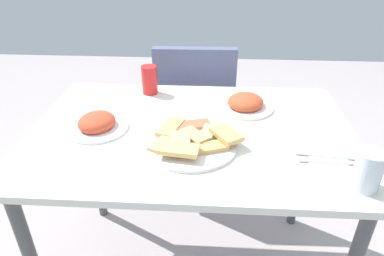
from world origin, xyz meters
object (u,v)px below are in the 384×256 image
(dining_table, at_px, (192,150))
(pide_platter, at_px, (191,141))
(salad_plate_greens, at_px, (97,124))
(paper_napkin, at_px, (329,159))
(spoon, at_px, (327,155))
(fork, at_px, (331,162))
(drinking_glass, at_px, (368,171))
(dining_chair, at_px, (195,112))
(salad_plate_rice, at_px, (245,103))
(soda_can, at_px, (150,80))

(dining_table, distance_m, pide_platter, 0.14)
(dining_table, xyz_separation_m, salad_plate_greens, (-0.34, -0.02, 0.11))
(paper_napkin, bearing_deg, spoon, 90.00)
(paper_napkin, xyz_separation_m, fork, (0.00, -0.02, 0.00))
(pide_platter, height_order, drinking_glass, drinking_glass)
(dining_chair, distance_m, paper_napkin, 0.94)
(salad_plate_greens, relative_size, fork, 1.15)
(pide_platter, distance_m, salad_plate_rice, 0.35)
(dining_chair, distance_m, salad_plate_rice, 0.55)
(pide_platter, height_order, salad_plate_rice, salad_plate_rice)
(drinking_glass, bearing_deg, fork, 117.80)
(dining_table, distance_m, dining_chair, 0.64)
(soda_can, relative_size, spoon, 0.63)
(soda_can, xyz_separation_m, drinking_glass, (0.70, -0.59, -0.00))
(dining_chair, height_order, salad_plate_greens, dining_chair)
(dining_table, height_order, paper_napkin, paper_napkin)
(drinking_glass, bearing_deg, paper_napkin, 114.39)
(dining_table, distance_m, spoon, 0.47)
(drinking_glass, xyz_separation_m, fork, (-0.06, 0.11, -0.05))
(dining_table, xyz_separation_m, spoon, (0.44, -0.14, 0.09))
(pide_platter, xyz_separation_m, soda_can, (-0.21, 0.41, 0.05))
(dining_table, relative_size, spoon, 5.90)
(salad_plate_greens, bearing_deg, soda_can, 66.62)
(fork, xyz_separation_m, spoon, (0.00, 0.04, 0.00))
(fork, bearing_deg, salad_plate_greens, 170.99)
(salad_plate_rice, xyz_separation_m, paper_napkin, (0.23, -0.35, -0.02))
(salad_plate_greens, xyz_separation_m, salad_plate_rice, (0.54, 0.20, -0.00))
(salad_plate_greens, bearing_deg, drinking_glass, -18.22)
(soda_can, xyz_separation_m, spoon, (0.64, -0.45, -0.06))
(salad_plate_greens, relative_size, spoon, 1.13)
(fork, bearing_deg, paper_napkin, 92.93)
(soda_can, bearing_deg, dining_table, -56.34)
(dining_chair, height_order, pide_platter, dining_chair)
(dining_table, xyz_separation_m, soda_can, (-0.20, 0.30, 0.15))
(salad_plate_greens, xyz_separation_m, spoon, (0.78, -0.13, -0.02))
(pide_platter, xyz_separation_m, fork, (0.43, -0.08, -0.01))
(drinking_glass, bearing_deg, spoon, 111.68)
(salad_plate_rice, height_order, paper_napkin, salad_plate_rice)
(dining_chair, bearing_deg, salad_plate_rice, -62.65)
(dining_chair, relative_size, spoon, 4.61)
(dining_chair, relative_size, paper_napkin, 7.85)
(dining_table, bearing_deg, paper_napkin, -20.37)
(paper_napkin, bearing_deg, pide_platter, 172.04)
(dining_table, relative_size, drinking_glass, 9.92)
(pide_platter, height_order, fork, pide_platter)
(salad_plate_greens, xyz_separation_m, drinking_glass, (0.83, -0.27, 0.04))
(paper_napkin, bearing_deg, fork, -90.00)
(dining_table, xyz_separation_m, paper_napkin, (0.44, -0.16, 0.09))
(dining_table, xyz_separation_m, drinking_glass, (0.49, -0.29, 0.15))
(dining_table, distance_m, soda_can, 0.39)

